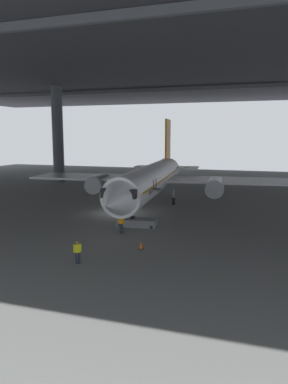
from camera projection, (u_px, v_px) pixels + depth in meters
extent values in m
plane|color=slate|center=(118.00, 213.00, 39.82)|extent=(110.00, 110.00, 0.00)
cylinder|color=#4C4F54|center=(58.00, 135.00, 65.65)|extent=(1.97, 1.97, 17.13)
cube|color=#38383D|center=(154.00, 67.00, 50.01)|extent=(121.00, 99.00, 1.20)
cube|color=#4C4F54|center=(59.00, 22.00, 26.91)|extent=(115.50, 0.50, 0.70)
cube|color=#4C4F54|center=(180.00, 89.00, 65.67)|extent=(115.50, 0.50, 0.70)
cylinder|color=white|center=(151.00, 180.00, 42.29)|extent=(5.93, 26.09, 3.47)
cone|color=white|center=(114.00, 201.00, 28.30)|extent=(3.79, 4.47, 3.40)
cube|color=black|center=(122.00, 192.00, 30.35)|extent=(3.17, 2.70, 0.76)
cone|color=white|center=(170.00, 166.00, 56.22)|extent=(3.47, 5.81, 2.95)
cube|color=orange|center=(168.00, 139.00, 53.45)|extent=(0.60, 3.79, 5.68)
cube|color=white|center=(183.00, 167.00, 52.64)|extent=(4.67, 3.25, 0.16)
cube|color=white|center=(150.00, 167.00, 53.69)|extent=(4.67, 3.25, 0.16)
cube|color=white|center=(230.00, 180.00, 44.45)|extent=(15.06, 7.67, 0.24)
cylinder|color=#9EA3A8|center=(215.00, 187.00, 43.10)|extent=(2.57, 4.70, 2.15)
cube|color=white|center=(91.00, 177.00, 48.31)|extent=(15.06, 7.67, 0.24)
cylinder|color=#9EA3A8|center=(99.00, 183.00, 46.21)|extent=(2.57, 4.70, 2.15)
cube|color=orange|center=(151.00, 177.00, 42.25)|extent=(5.82, 24.22, 0.16)
cylinder|color=#9EA3A8|center=(133.00, 212.00, 34.23)|extent=(0.20, 0.20, 1.15)
cylinder|color=black|center=(133.00, 221.00, 34.36)|extent=(0.38, 0.92, 0.90)
cylinder|color=#9EA3A8|center=(174.00, 195.00, 44.54)|extent=(0.20, 0.20, 1.15)
cylinder|color=black|center=(174.00, 201.00, 44.66)|extent=(0.38, 0.92, 0.90)
cylinder|color=#9EA3A8|center=(137.00, 193.00, 45.54)|extent=(0.20, 0.20, 1.15)
cylinder|color=black|center=(137.00, 200.00, 45.67)|extent=(0.38, 0.92, 0.90)
cube|color=slate|center=(137.00, 222.00, 34.12)|extent=(3.79, 1.84, 0.70)
cube|color=slate|center=(137.00, 204.00, 33.85)|extent=(3.52, 1.62, 2.90)
cube|color=slate|center=(155.00, 190.00, 33.28)|extent=(1.22, 1.40, 0.12)
cylinder|color=black|center=(156.00, 183.00, 33.78)|extent=(0.06, 0.06, 1.00)
cylinder|color=black|center=(154.00, 185.00, 32.62)|extent=(0.06, 0.06, 1.00)
cylinder|color=black|center=(154.00, 224.00, 34.50)|extent=(0.31, 0.15, 0.30)
cylinder|color=black|center=(151.00, 227.00, 33.15)|extent=(0.31, 0.15, 0.30)
cylinder|color=black|center=(124.00, 222.00, 35.15)|extent=(0.31, 0.15, 0.30)
cylinder|color=black|center=(120.00, 225.00, 33.80)|extent=(0.31, 0.15, 0.30)
cylinder|color=#232838|center=(76.00, 258.00, 24.02)|extent=(0.14, 0.14, 0.79)
cylinder|color=#232838|center=(79.00, 258.00, 24.09)|extent=(0.14, 0.14, 0.79)
cube|color=yellow|center=(77.00, 248.00, 23.95)|extent=(0.42, 0.40, 0.56)
cylinder|color=yellow|center=(74.00, 248.00, 23.86)|extent=(0.09, 0.09, 0.53)
cylinder|color=yellow|center=(81.00, 247.00, 24.03)|extent=(0.09, 0.09, 0.53)
sphere|color=#8C6647|center=(77.00, 242.00, 23.89)|extent=(0.21, 0.21, 0.21)
cylinder|color=#232838|center=(122.00, 229.00, 31.52)|extent=(0.14, 0.14, 0.85)
cylinder|color=#232838|center=(120.00, 228.00, 31.61)|extent=(0.14, 0.14, 0.85)
cube|color=orange|center=(121.00, 220.00, 31.45)|extent=(0.40, 0.29, 0.60)
cylinder|color=orange|center=(123.00, 220.00, 31.33)|extent=(0.09, 0.09, 0.57)
cylinder|color=orange|center=(119.00, 220.00, 31.56)|extent=(0.09, 0.09, 0.57)
sphere|color=brown|center=(121.00, 216.00, 31.39)|extent=(0.23, 0.23, 0.23)
cube|color=black|center=(141.00, 249.00, 27.29)|extent=(0.36, 0.36, 0.04)
cone|color=orange|center=(141.00, 245.00, 27.24)|extent=(0.30, 0.30, 0.56)
cube|color=yellow|center=(217.00, 191.00, 51.81)|extent=(1.64, 2.40, 0.70)
cylinder|color=black|center=(222.00, 195.00, 51.02)|extent=(0.27, 0.47, 0.44)
cylinder|color=black|center=(214.00, 194.00, 51.13)|extent=(0.27, 0.47, 0.44)
cylinder|color=black|center=(220.00, 193.00, 52.60)|extent=(0.27, 0.47, 0.44)
cylinder|color=black|center=(213.00, 193.00, 52.71)|extent=(0.27, 0.47, 0.44)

